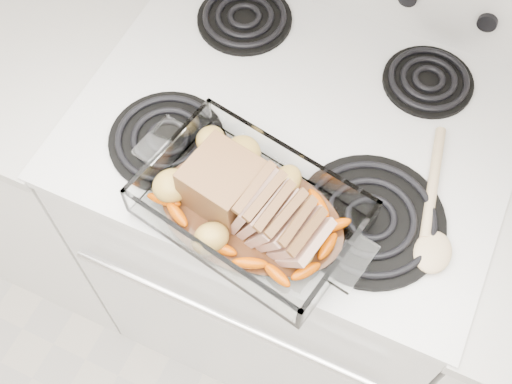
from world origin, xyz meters
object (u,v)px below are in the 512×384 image
at_px(counter_left, 62,133).
at_px(pork_roast, 242,198).
at_px(electric_range, 290,222).
at_px(baking_dish, 251,211).

relative_size(counter_left, pork_roast, 3.81).
relative_size(electric_range, baking_dish, 3.24).
distance_m(counter_left, baking_dish, 0.87).
xyz_separation_m(baking_dish, pork_roast, (-0.01, 0.00, 0.03)).
height_order(electric_range, baking_dish, electric_range).
relative_size(counter_left, baking_dish, 2.70).
relative_size(baking_dish, pork_roast, 1.41).
bearing_deg(electric_range, baking_dish, -87.82).
xyz_separation_m(counter_left, baking_dish, (0.67, -0.24, 0.50)).
bearing_deg(counter_left, baking_dish, -19.46).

